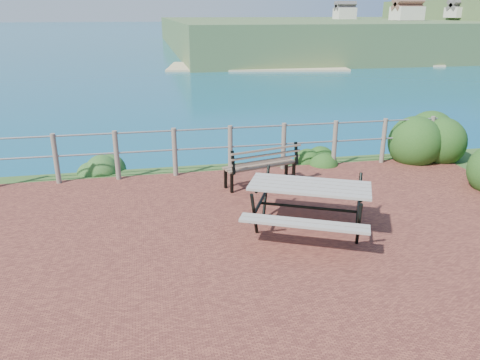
% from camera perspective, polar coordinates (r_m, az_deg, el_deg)
% --- Properties ---
extents(ground, '(10.00, 7.00, 0.12)m').
position_cam_1_polar(ground, '(6.89, 3.79, -8.02)').
color(ground, brown).
rests_on(ground, ground).
extents(ocean, '(1200.00, 1200.00, 0.00)m').
position_cam_1_polar(ocean, '(205.90, -11.37, 18.57)').
color(ocean, '#157780').
rests_on(ocean, ground).
extents(safety_railing, '(9.40, 0.10, 1.00)m').
position_cam_1_polar(safety_railing, '(9.73, -1.19, 4.08)').
color(safety_railing, '#6B5B4C').
rests_on(safety_railing, ground).
extents(picnic_table, '(1.93, 1.43, 0.76)m').
position_cam_1_polar(picnic_table, '(7.17, 8.38, -2.77)').
color(picnic_table, '#9A958A').
rests_on(picnic_table, ground).
extents(park_bench, '(1.52, 0.74, 0.83)m').
position_cam_1_polar(park_bench, '(9.00, 2.51, 2.59)').
color(park_bench, brown).
rests_on(park_bench, ground).
extents(shrub_right_edge, '(1.25, 1.25, 1.77)m').
position_cam_1_polar(shrub_right_edge, '(11.80, 21.10, 2.68)').
color(shrub_right_edge, '#1A4916').
rests_on(shrub_right_edge, ground).
extents(shrub_lip_west, '(0.78, 0.78, 0.53)m').
position_cam_1_polar(shrub_lip_west, '(10.55, -16.63, 1.24)').
color(shrub_lip_west, '#205523').
rests_on(shrub_lip_west, ground).
extents(shrub_lip_east, '(0.81, 0.81, 0.56)m').
position_cam_1_polar(shrub_lip_east, '(10.75, 9.64, 2.16)').
color(shrub_lip_east, '#1A4916').
rests_on(shrub_lip_east, ground).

